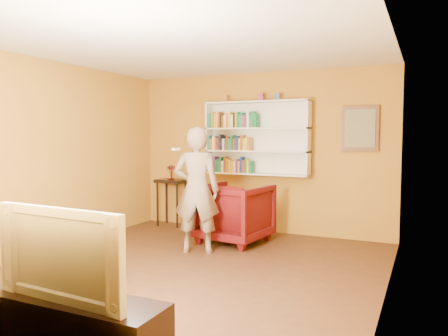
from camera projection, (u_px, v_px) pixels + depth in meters
The scene contains 16 objects.
room_shell at pixel (186, 188), 5.21m from camera, with size 5.30×5.80×2.88m.
bookshelf at pixel (258, 138), 7.35m from camera, with size 1.80×0.29×1.23m.
books_row_lower at pixel (230, 166), 7.48m from camera, with size 0.81×0.18×0.27m.
books_row_middle at pixel (230, 143), 7.46m from camera, with size 0.77×0.19×0.27m.
books_row_upper at pixel (233, 121), 7.40m from camera, with size 0.89×0.19×0.27m.
ornament_left at pixel (226, 99), 7.48m from camera, with size 0.08×0.08×0.11m, color #A2672E.
ornament_centre at pixel (261, 97), 7.21m from camera, with size 0.09×0.09×0.12m, color #A23653.
ornament_right at pixel (278, 97), 7.09m from camera, with size 0.08×0.08×0.11m, color slate.
framed_painting at pixel (360, 128), 6.68m from camera, with size 0.55×0.05×0.70m.
console_table at pixel (171, 187), 7.95m from camera, with size 0.52×0.40×0.85m.
ruby_lustre at pixel (171, 169), 7.92m from camera, with size 0.16×0.16×0.26m.
armchair at pixel (234, 213), 6.70m from camera, with size 0.97×1.00×0.91m, color #3F0409.
person at pixel (197, 190), 6.08m from camera, with size 0.64×0.42×1.76m, color #7F6C5D.
game_remote at pixel (176, 149), 5.89m from camera, with size 0.04×0.15×0.04m, color white.
tv_cabinet at pixel (74, 332), 3.07m from camera, with size 1.41×0.42×0.50m, color black.
television at pixel (72, 252), 3.03m from camera, with size 1.13×0.15×0.65m, color black.
Camera 1 is at (2.60, -4.50, 1.63)m, focal length 35.00 mm.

